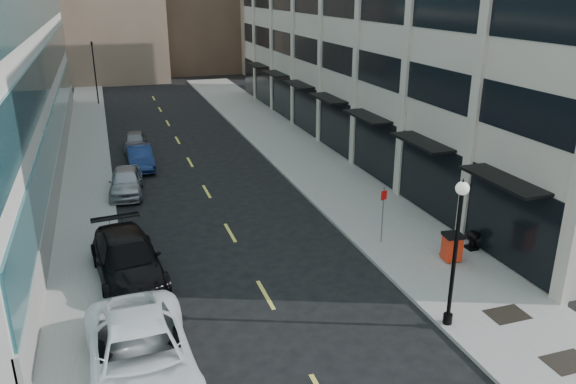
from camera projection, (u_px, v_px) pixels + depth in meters
sidewalk_right at (329, 177)px, 34.08m from camera, size 5.00×80.00×0.15m
sidewalk_left at (86, 203)px, 29.94m from camera, size 3.00×80.00×0.15m
building_right at (417, 16)px, 40.03m from camera, size 15.30×46.50×18.25m
grate_mid at (568, 362)px, 17.14m from camera, size 1.40×1.00×0.01m
grate_far at (507, 314)px, 19.64m from camera, size 1.40×1.00×0.01m
road_centerline at (217, 210)px, 29.21m from camera, size 0.15×68.20×0.01m
traffic_signal at (92, 46)px, 53.26m from camera, size 0.66×0.66×6.98m
car_white_van at (141, 357)px, 16.18m from camera, size 3.18×6.58×1.81m
car_black_pickup at (128, 260)px, 22.05m from camera, size 3.03×6.15×1.72m
car_silver_sedan at (126, 181)px, 31.25m from camera, size 2.19×4.54×1.49m
car_blue_sedan at (140, 157)px, 35.78m from camera, size 1.59×4.35×1.42m
car_grey_sedan at (135, 141)px, 39.77m from camera, size 1.86×4.01×1.33m
trash_bin at (452, 246)px, 23.32m from camera, size 0.83×0.88×1.21m
lamppost at (456, 241)px, 18.08m from camera, size 0.43×0.43×5.23m
sign_post at (383, 207)px, 24.66m from camera, size 0.31×0.10×2.63m
urn_planter at (473, 238)px, 24.39m from camera, size 0.62×0.62×0.86m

